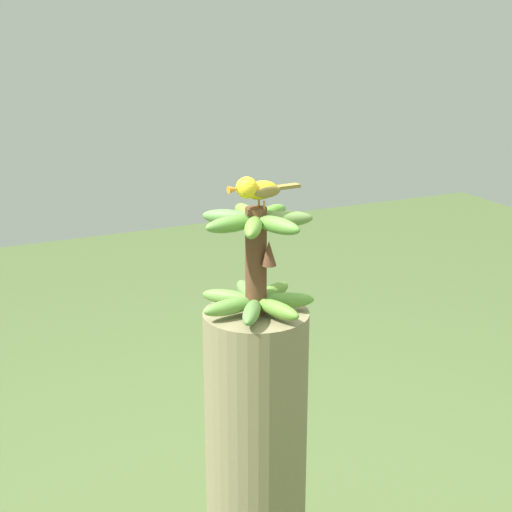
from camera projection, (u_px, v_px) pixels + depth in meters
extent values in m
cylinder|color=#847A56|center=(256.00, 476.00, 2.06)|extent=(0.26, 0.26, 0.92)
cylinder|color=brown|center=(256.00, 261.00, 1.88)|extent=(0.05, 0.05, 0.26)
ellipsoid|color=olive|center=(272.00, 293.00, 1.97)|extent=(0.11, 0.14, 0.04)
ellipsoid|color=#638B45|center=(247.00, 291.00, 1.97)|extent=(0.14, 0.06, 0.04)
ellipsoid|color=#689743|center=(228.00, 297.00, 1.93)|extent=(0.13, 0.12, 0.04)
ellipsoid|color=#649840|center=(230.00, 307.00, 1.87)|extent=(0.05, 0.14, 0.04)
ellipsoid|color=#5E8B43|center=(252.00, 312.00, 1.84)|extent=(0.14, 0.11, 0.04)
ellipsoid|color=#659637|center=(277.00, 309.00, 1.86)|extent=(0.14, 0.08, 0.04)
ellipsoid|color=#5E9637|center=(286.00, 300.00, 1.91)|extent=(0.08, 0.14, 0.04)
ellipsoid|color=#5D8C47|center=(230.00, 218.00, 1.86)|extent=(0.12, 0.13, 0.04)
ellipsoid|color=#5D8F3B|center=(232.00, 224.00, 1.81)|extent=(0.06, 0.14, 0.04)
ellipsoid|color=olive|center=(253.00, 227.00, 1.78)|extent=(0.14, 0.10, 0.04)
ellipsoid|color=#5F913B|center=(277.00, 225.00, 1.80)|extent=(0.14, 0.09, 0.04)
ellipsoid|color=olive|center=(284.00, 219.00, 1.85)|extent=(0.08, 0.14, 0.04)
ellipsoid|color=#609C36|center=(270.00, 214.00, 1.90)|extent=(0.11, 0.14, 0.04)
ellipsoid|color=olive|center=(247.00, 213.00, 1.90)|extent=(0.14, 0.05, 0.04)
cone|color=brown|center=(269.00, 253.00, 1.84)|extent=(0.04, 0.04, 0.06)
cylinder|color=#C68933|center=(259.00, 203.00, 1.84)|extent=(0.01, 0.01, 0.02)
cylinder|color=#C68933|center=(264.00, 205.00, 1.82)|extent=(0.00, 0.01, 0.02)
ellipsoid|color=yellow|center=(262.00, 191.00, 1.82)|extent=(0.05, 0.09, 0.04)
ellipsoid|color=olive|center=(259.00, 189.00, 1.84)|extent=(0.01, 0.07, 0.03)
ellipsoid|color=olive|center=(268.00, 192.00, 1.81)|extent=(0.01, 0.07, 0.03)
cube|color=olive|center=(287.00, 186.00, 1.86)|extent=(0.03, 0.06, 0.01)
sphere|color=yellow|center=(247.00, 188.00, 1.80)|extent=(0.05, 0.05, 0.05)
sphere|color=black|center=(248.00, 188.00, 1.78)|extent=(0.01, 0.01, 0.01)
cone|color=orange|center=(234.00, 189.00, 1.79)|extent=(0.02, 0.03, 0.02)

